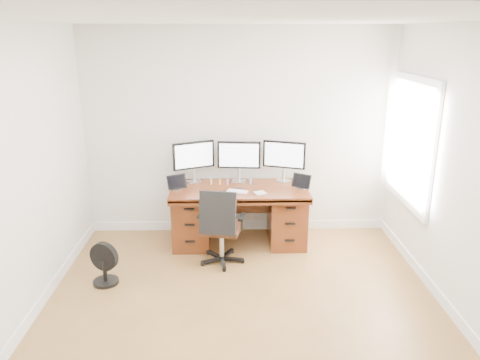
{
  "coord_description": "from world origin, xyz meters",
  "views": [
    {
      "loc": [
        -0.12,
        -3.72,
        2.61
      ],
      "look_at": [
        0.0,
        1.5,
        0.95
      ],
      "focal_mm": 35.0,
      "sensor_mm": 36.0,
      "label": 1
    }
  ],
  "objects_px": {
    "desk": "(239,213)",
    "monitor_center": "(239,156)",
    "office_chair": "(221,239)",
    "keyboard": "(237,191)",
    "floor_fan": "(104,264)"
  },
  "relations": [
    {
      "from": "office_chair",
      "to": "monitor_center",
      "type": "relative_size",
      "value": 1.7
    },
    {
      "from": "floor_fan",
      "to": "monitor_center",
      "type": "bearing_deg",
      "value": 61.37
    },
    {
      "from": "desk",
      "to": "office_chair",
      "type": "bearing_deg",
      "value": -111.48
    },
    {
      "from": "keyboard",
      "to": "monitor_center",
      "type": "bearing_deg",
      "value": 106.16
    },
    {
      "from": "keyboard",
      "to": "floor_fan",
      "type": "bearing_deg",
      "value": -130.04
    },
    {
      "from": "office_chair",
      "to": "keyboard",
      "type": "height_order",
      "value": "office_chair"
    },
    {
      "from": "monitor_center",
      "to": "desk",
      "type": "bearing_deg",
      "value": -85.56
    },
    {
      "from": "floor_fan",
      "to": "monitor_center",
      "type": "height_order",
      "value": "monitor_center"
    },
    {
      "from": "desk",
      "to": "monitor_center",
      "type": "bearing_deg",
      "value": 90.03
    },
    {
      "from": "office_chair",
      "to": "monitor_center",
      "type": "distance_m",
      "value": 1.15
    },
    {
      "from": "office_chair",
      "to": "desk",
      "type": "bearing_deg",
      "value": 79.65
    },
    {
      "from": "floor_fan",
      "to": "keyboard",
      "type": "xyz_separation_m",
      "value": [
        1.45,
        0.83,
        0.53
      ]
    },
    {
      "from": "floor_fan",
      "to": "monitor_center",
      "type": "distance_m",
      "value": 2.11
    },
    {
      "from": "desk",
      "to": "keyboard",
      "type": "height_order",
      "value": "keyboard"
    },
    {
      "from": "keyboard",
      "to": "desk",
      "type": "bearing_deg",
      "value": 101.09
    }
  ]
}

